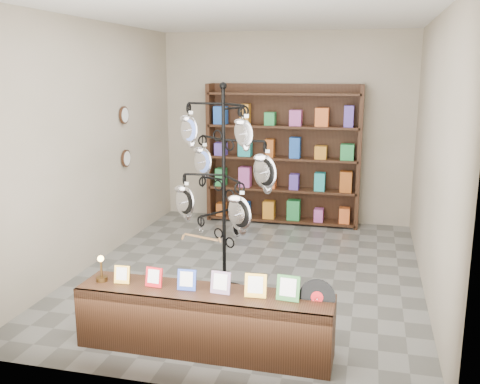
# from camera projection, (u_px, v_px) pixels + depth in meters

# --- Properties ---
(ground) EXTENTS (5.00, 5.00, 0.00)m
(ground) POSITION_uv_depth(u_px,v_px,m) (251.00, 272.00, 6.50)
(ground) COLOR slate
(ground) RESTS_ON ground
(room_envelope) EXTENTS (5.00, 5.00, 5.00)m
(room_envelope) POSITION_uv_depth(u_px,v_px,m) (251.00, 119.00, 6.09)
(room_envelope) COLOR #B3A390
(room_envelope) RESTS_ON ground
(display_tree) EXTENTS (1.25, 1.25, 2.28)m
(display_tree) POSITION_uv_depth(u_px,v_px,m) (224.00, 175.00, 5.61)
(display_tree) COLOR black
(display_tree) RESTS_ON ground
(front_shelf) EXTENTS (2.23, 0.47, 0.79)m
(front_shelf) POSITION_uv_depth(u_px,v_px,m) (204.00, 321.00, 4.63)
(front_shelf) COLOR black
(front_shelf) RESTS_ON ground
(back_shelving) EXTENTS (2.42, 0.36, 2.20)m
(back_shelving) POSITION_uv_depth(u_px,v_px,m) (283.00, 159.00, 8.45)
(back_shelving) COLOR black
(back_shelving) RESTS_ON ground
(wall_clocks) EXTENTS (0.03, 0.24, 0.84)m
(wall_clocks) POSITION_uv_depth(u_px,v_px,m) (125.00, 137.00, 7.39)
(wall_clocks) COLOR black
(wall_clocks) RESTS_ON ground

